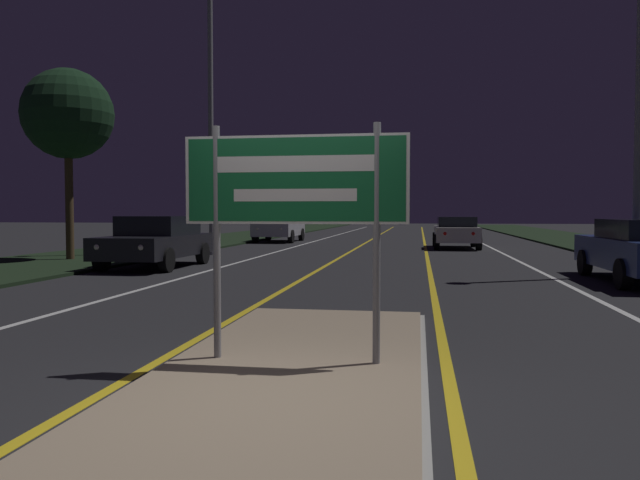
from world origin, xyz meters
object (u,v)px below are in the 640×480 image
object	(u,v)px
highway_sign	(295,192)
car_receding_1	(456,231)
streetlight_right_near	(640,48)
car_approaching_0	(156,240)
car_approaching_1	(279,227)
streetlight_left_near	(210,71)

from	to	relation	value
highway_sign	car_receding_1	world-z (taller)	highway_sign
streetlight_right_near	car_receding_1	distance (m)	12.43
car_approaching_0	car_approaching_1	distance (m)	15.05
highway_sign	car_approaching_1	size ratio (longest dim) A/B	0.51
streetlight_right_near	car_receding_1	bearing A→B (deg)	107.79
highway_sign	car_approaching_0	xyz separation A→B (m)	(-5.96, 10.39, -0.97)
streetlight_right_near	car_receding_1	xyz separation A→B (m)	(-3.52, 10.98, -4.63)
streetlight_right_near	car_approaching_0	world-z (taller)	streetlight_right_near
highway_sign	streetlight_left_near	distance (m)	17.28
streetlight_right_near	car_approaching_1	bearing A→B (deg)	127.96
car_approaching_0	car_approaching_1	bearing A→B (deg)	89.82
car_receding_1	highway_sign	bearing A→B (deg)	-97.35
streetlight_left_near	highway_sign	bearing A→B (deg)	-68.40
car_receding_1	car_approaching_1	distance (m)	9.74
streetlight_left_near	car_approaching_0	bearing A→B (deg)	-88.27
streetlight_left_near	car_receding_1	distance (m)	11.84
highway_sign	streetlight_right_near	bearing A→B (deg)	57.84
car_receding_1	streetlight_left_near	bearing A→B (deg)	-148.37
car_approaching_0	car_approaching_1	xyz separation A→B (m)	(0.05, 15.05, 0.01)
car_receding_1	streetlight_right_near	bearing A→B (deg)	-72.21
car_approaching_0	streetlight_right_near	bearing A→B (deg)	-2.38
streetlight_left_near	car_approaching_1	size ratio (longest dim) A/B	2.50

